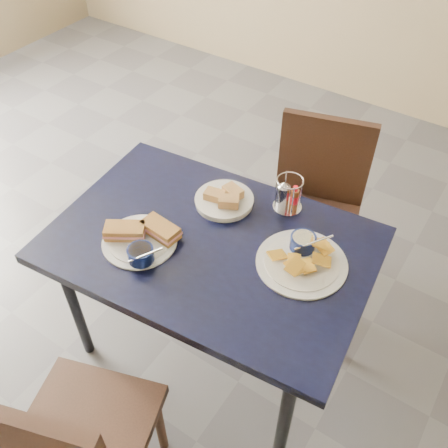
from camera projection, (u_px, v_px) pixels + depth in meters
The scene contains 8 objects.
ground at pixel (171, 341), 2.34m from camera, with size 6.00×6.00×0.00m, color #535358.
dining_table at pixel (211, 255), 1.82m from camera, with size 1.20×0.86×0.75m.
chair_near at pixel (63, 438), 1.52m from camera, with size 0.52×0.52×0.88m.
chair_far at pixel (320, 200), 2.29m from camera, with size 0.50×0.50×0.87m.
sandwich_plate at pixel (141, 238), 1.74m from camera, with size 0.30×0.27×0.12m.
plantain_plate at pixel (302, 256), 1.69m from camera, with size 0.31×0.31×0.12m.
bread_basket at pixel (225, 200), 1.89m from camera, with size 0.22×0.22×0.07m.
condiment_caddy at pixel (288, 195), 1.86m from camera, with size 0.11×0.11×0.14m.
Camera 1 is at (0.92, -0.92, 2.04)m, focal length 40.00 mm.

